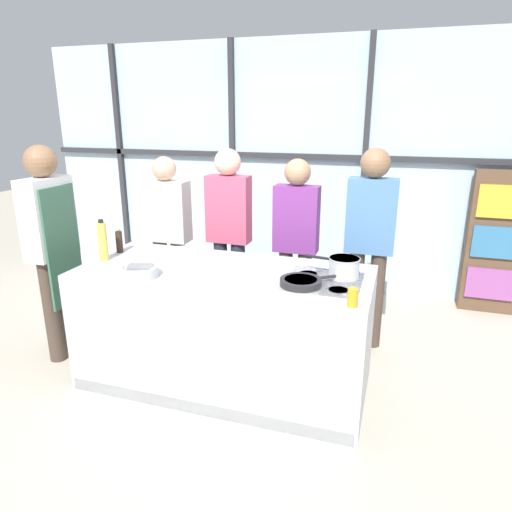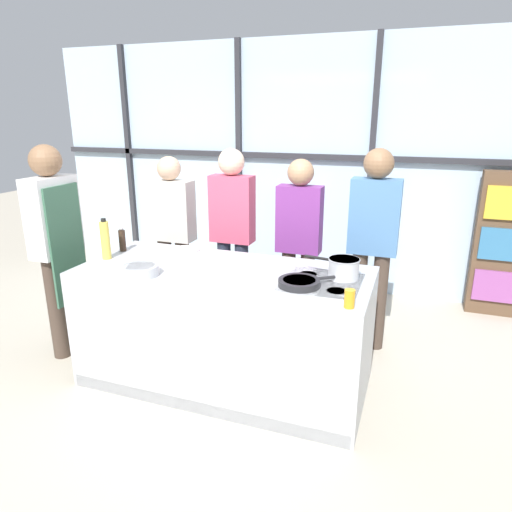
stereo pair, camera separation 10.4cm
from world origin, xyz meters
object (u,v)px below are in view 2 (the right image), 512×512
chef (57,239)px  frying_pan (300,282)px  spectator_center_left (232,227)px  white_plate (186,250)px  saucepan (343,268)px  oil_bottle (105,240)px  spectator_far_right (373,237)px  juice_glass_near (349,299)px  spectator_far_left (172,229)px  pepper_grinder (122,240)px  spectator_center_right (299,238)px  mixing_bowl (139,270)px

chef → frying_pan: size_ratio=4.12×
spectator_center_left → white_plate: size_ratio=7.30×
saucepan → white_plate: (-1.34, 0.22, -0.07)m
saucepan → oil_bottle: bearing=-174.1°
spectator_far_right → juice_glass_near: size_ratio=15.61×
spectator_far_right → white_plate: size_ratio=7.44×
spectator_far_left → spectator_far_right: (1.92, -0.00, 0.10)m
spectator_center_left → frying_pan: spectator_center_left is taller
spectator_far_left → frying_pan: (1.57, -1.06, 0.02)m
spectator_center_left → oil_bottle: (-0.65, -1.00, 0.08)m
chef → saucepan: (2.32, 0.16, -0.03)m
spectator_far_right → pepper_grinder: bearing=22.0°
spectator_center_right → white_plate: size_ratio=7.00×
mixing_bowl → spectator_center_right: bearing=56.4°
saucepan → oil_bottle: size_ratio=1.22×
frying_pan → mixing_bowl: 1.13m
mixing_bowl → oil_bottle: size_ratio=0.84×
spectator_center_right → spectator_far_left: bearing=-0.0°
spectator_center_right → pepper_grinder: 1.51m
saucepan → spectator_far_right: bearing=82.3°
chef → spectator_center_left: chef is taller
spectator_center_right → pepper_grinder: size_ratio=7.86×
oil_bottle → spectator_far_left: bearing=89.6°
spectator_far_right → frying_pan: bearing=71.7°
pepper_grinder → juice_glass_near: 2.01m
spectator_far_right → pepper_grinder: size_ratio=8.36×
chef → spectator_far_right: size_ratio=1.02×
frying_pan → white_plate: (-1.10, 0.47, -0.02)m
chef → spectator_center_right: (1.79, 0.98, -0.07)m
mixing_bowl → pepper_grinder: (-0.47, 0.47, 0.05)m
spectator_center_left → saucepan: (1.17, -0.82, -0.00)m
chef → white_plate: chef is taller
spectator_far_left → juice_glass_near: size_ratio=14.52×
spectator_center_right → saucepan: size_ratio=4.15×
spectator_far_left → white_plate: size_ratio=6.92×
spectator_far_left → saucepan: 1.99m
chef → saucepan: chef is taller
spectator_center_right → mixing_bowl: size_ratio=6.05×
spectator_far_right → oil_bottle: bearing=27.5°
frying_pan → chef: bearing=177.6°
frying_pan → white_plate: size_ratio=1.84×
pepper_grinder → oil_bottle: bearing=-87.4°
spectator_far_left → spectator_center_left: spectator_center_left is taller
white_plate → oil_bottle: oil_bottle is taller
spectator_far_left → mixing_bowl: size_ratio=5.99×
white_plate → frying_pan: bearing=-22.9°
oil_bottle → juice_glass_near: bearing=-9.0°
spectator_center_left → saucepan: size_ratio=4.33×
spectator_center_right → saucepan: 0.98m
spectator_far_left → spectator_center_left: bearing=180.0°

